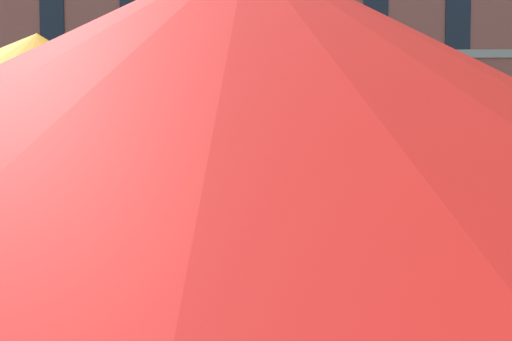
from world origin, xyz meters
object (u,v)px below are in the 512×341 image
object	(u,v)px
street_tree_left	(109,117)
patio_umbrella	(38,113)
pickup_black	(34,181)
pickup_green	(222,181)
sedan_white	(400,184)

from	to	relation	value
street_tree_left	patio_umbrella	bearing A→B (deg)	-71.24
pickup_black	pickup_green	bearing A→B (deg)	0.00
pickup_black	sedan_white	xyz separation A→B (m)	(12.30, -0.00, -0.08)
pickup_green	sedan_white	xyz separation A→B (m)	(5.95, -0.00, -0.08)
sedan_white	patio_umbrella	world-z (taller)	patio_umbrella
sedan_white	street_tree_left	world-z (taller)	street_tree_left
pickup_black	pickup_green	world-z (taller)	same
pickup_black	street_tree_left	world-z (taller)	street_tree_left
pickup_black	street_tree_left	xyz separation A→B (m)	(1.46, 3.19, 2.39)
pickup_green	sedan_white	bearing A→B (deg)	-0.00
pickup_black	street_tree_left	bearing A→B (deg)	65.42
sedan_white	patio_umbrella	distance (m)	13.87
pickup_green	sedan_white	distance (m)	5.95
patio_umbrella	street_tree_left	bearing A→B (deg)	108.76
pickup_green	patio_umbrella	bearing A→B (deg)	-87.72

